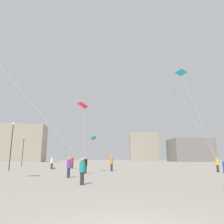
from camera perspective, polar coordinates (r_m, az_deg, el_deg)
The scene contains 17 objects.
person_in_white at distance 31.86m, azimuth -16.04°, elevation -12.94°, with size 0.40×0.40×1.83m.
person_in_teal at distance 13.37m, azimuth -8.09°, elevation -15.30°, with size 0.35×0.35×1.61m.
person_in_black at distance 22.56m, azimuth -7.22°, elevation -13.96°, with size 0.37×0.37×1.68m.
person_in_orange at distance 26.23m, azimuth -0.11°, elevation -13.62°, with size 0.40×0.40×1.85m.
person_in_red at distance 33.01m, azimuth -10.76°, elevation -13.16°, with size 0.40×0.40×1.83m.
person_in_purple at distance 18.20m, azimuth -11.69°, elevation -14.28°, with size 0.36×0.36×1.65m.
person_in_yellow at distance 27.21m, azimuth 26.74°, elevation -12.44°, with size 0.38×0.38×1.72m.
kite_emerald_delta at distance 42.25m, azimuth -5.12°, elevation -7.17°, with size 3.17×10.36×4.53m.
kite_crimson_delta at distance 23.65m, azimuth -7.82°, elevation 1.71°, with size 1.22×1.32×6.43m.
kite_cyan_delta at distance 34.71m, azimuth 18.43°, elevation 9.78°, with size 1.77×6.66×13.62m.
kite_violet_delta at distance 42.51m, azimuth 17.28°, elevation 5.98°, with size 1.63×15.22×14.09m.
building_left_hall at distance 94.40m, azimuth -24.49°, elevation -7.72°, with size 22.68×11.07×14.81m.
building_centre_hall at distance 100.98m, azimuth 8.59°, elevation -9.43°, with size 13.22×8.77×12.97m.
building_right_hall at distance 96.29m, azimuth 20.43°, elevation -9.75°, with size 16.30×14.88×9.35m.
lamppost_east at distance 46.07m, azimuth -23.02°, elevation -8.60°, with size 0.36×0.36×5.83m.
lamppost_west at distance 30.81m, azimuth -25.59°, elevation -6.59°, with size 0.36×0.36×6.22m.
handbag_beside_flyer at distance 31.90m, azimuth -15.47°, elevation -14.56°, with size 0.32×0.14×0.24m, color brown.
Camera 1 is at (-0.50, -4.65, 1.60)m, focal length 33.59 mm.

